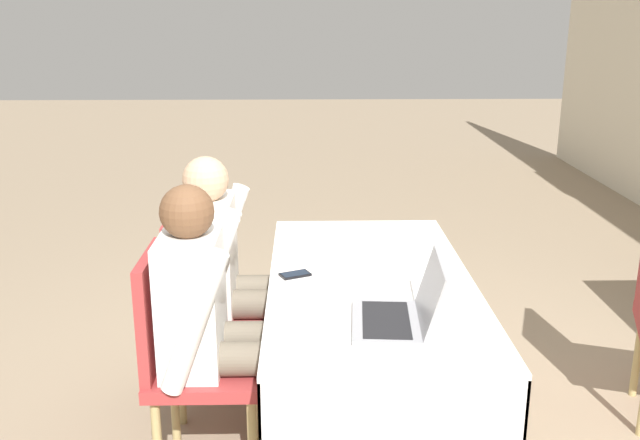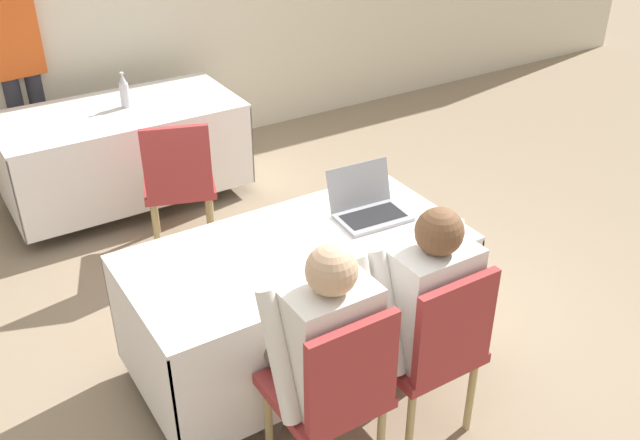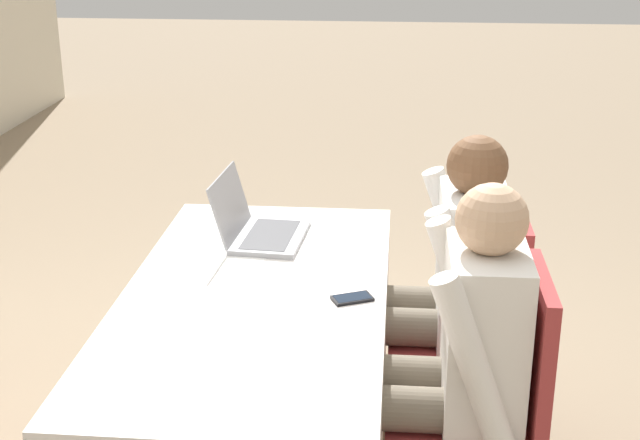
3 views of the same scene
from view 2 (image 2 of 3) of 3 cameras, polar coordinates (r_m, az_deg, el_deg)
ground_plane at (r=3.85m, az=-1.68°, el=-11.18°), size 24.00×24.00×0.00m
conference_table_near at (r=3.51m, az=-1.82°, el=-4.46°), size 1.65×0.83×0.72m
conference_table_far at (r=5.24m, az=-15.65°, el=6.80°), size 1.65×0.83×0.72m
laptop at (r=3.65m, az=3.91°, el=0.99°), size 0.38×0.33×0.24m
cell_phone at (r=3.18m, az=0.54°, el=-4.75°), size 0.11×0.14×0.01m
paper_beside_laptop at (r=3.65m, az=0.56°, el=0.23°), size 0.27×0.33×0.00m
paper_centre_table at (r=3.63m, az=7.64°, el=-0.19°), size 0.22×0.30×0.00m
water_bottle at (r=5.17m, az=-15.40°, el=9.89°), size 0.06×0.06×0.25m
chair_near_left at (r=2.95m, az=1.13°, el=-13.39°), size 0.44×0.44×0.92m
chair_near_right at (r=3.19m, az=8.96°, el=-9.86°), size 0.44×0.44×0.92m
chair_far_spare at (r=4.55m, az=-11.23°, el=3.18°), size 0.56×0.56×0.92m
person_checkered_shirt at (r=2.91m, az=0.03°, el=-9.93°), size 0.50×0.52×1.18m
person_white_shirt at (r=3.15m, az=7.98°, el=-6.63°), size 0.50×0.52×1.18m
person_red_shirt at (r=5.69m, az=-23.00°, el=11.30°), size 0.36×0.24×1.59m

